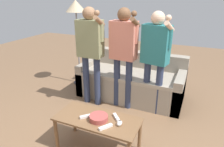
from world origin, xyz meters
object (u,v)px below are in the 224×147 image
at_px(floor_lamp, 76,11).
at_px(coffee_table, 97,123).
at_px(game_remote_nunchuk, 120,123).
at_px(player_right, 155,52).
at_px(player_center, 123,48).
at_px(snack_bowl, 99,118).
at_px(player_left, 90,46).
at_px(couch, 131,81).
at_px(game_remote_wand_far, 116,117).
at_px(game_remote_wand_spare, 106,127).
at_px(game_remote_wand_near, 87,116).

bearing_deg(floor_lamp, coffee_table, -51.78).
relative_size(game_remote_nunchuk, player_right, 0.05).
distance_m(floor_lamp, player_center, 1.39).
relative_size(snack_bowl, player_center, 0.13).
bearing_deg(player_center, game_remote_nunchuk, -70.49).
distance_m(snack_bowl, player_left, 1.34).
xyz_separation_m(couch, game_remote_wand_far, (0.30, -1.44, 0.18)).
bearing_deg(game_remote_wand_spare, game_remote_nunchuk, 44.48).
bearing_deg(snack_bowl, couch, 94.67).
distance_m(game_remote_wand_far, game_remote_wand_spare, 0.22).
xyz_separation_m(game_remote_wand_far, game_remote_wand_spare, (-0.03, -0.22, -0.00)).
bearing_deg(player_right, floor_lamp, 163.70).
bearing_deg(game_remote_nunchuk, couch, 104.01).
relative_size(snack_bowl, game_remote_nunchuk, 2.48).
height_order(floor_lamp, player_center, floor_lamp).
height_order(couch, game_remote_wand_spare, couch).
bearing_deg(player_left, player_right, 8.60).
bearing_deg(player_center, coffee_table, -84.41).
bearing_deg(player_center, player_right, 5.34).
height_order(coffee_table, game_remote_nunchuk, game_remote_nunchuk).
bearing_deg(player_left, snack_bowl, -56.87).
bearing_deg(game_remote_wand_spare, game_remote_wand_near, 162.30).
distance_m(snack_bowl, game_remote_wand_far, 0.21).
xyz_separation_m(game_remote_wand_near, game_remote_wand_spare, (0.30, -0.10, 0.00)).
distance_m(floor_lamp, player_right, 1.82).
bearing_deg(coffee_table, snack_bowl, -35.01).
xyz_separation_m(coffee_table, game_remote_wand_far, (0.21, 0.09, 0.08)).
bearing_deg(player_left, game_remote_wand_spare, -54.43).
height_order(coffee_table, floor_lamp, floor_lamp).
bearing_deg(player_left, coffee_table, -57.55).
distance_m(game_remote_nunchuk, player_center, 1.32).
bearing_deg(game_remote_wand_far, game_remote_wand_spare, -98.75).
xyz_separation_m(couch, snack_bowl, (0.13, -1.56, 0.19)).
bearing_deg(couch, game_remote_wand_spare, -80.84).
relative_size(player_left, game_remote_wand_spare, 10.65).
bearing_deg(player_right, game_remote_nunchuk, -94.51).
bearing_deg(snack_bowl, floor_lamp, 128.51).
bearing_deg(game_remote_nunchuk, floor_lamp, 133.69).
bearing_deg(coffee_table, floor_lamp, 128.22).
relative_size(coffee_table, game_remote_nunchuk, 11.54).
height_order(coffee_table, game_remote_wand_spare, game_remote_wand_spare).
height_order(game_remote_nunchuk, game_remote_wand_far, game_remote_nunchuk).
distance_m(game_remote_wand_near, game_remote_wand_spare, 0.31).
distance_m(couch, game_remote_wand_spare, 1.70).
height_order(game_remote_wand_far, game_remote_wand_spare, same).
relative_size(couch, coffee_table, 1.85).
distance_m(player_left, game_remote_wand_spare, 1.50).
xyz_separation_m(snack_bowl, floor_lamp, (-1.33, 1.67, 1.02)).
height_order(couch, game_remote_wand_far, couch).
height_order(player_center, player_right, player_center).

